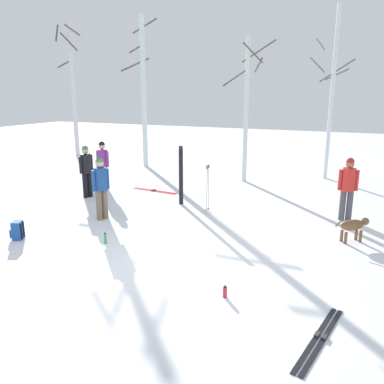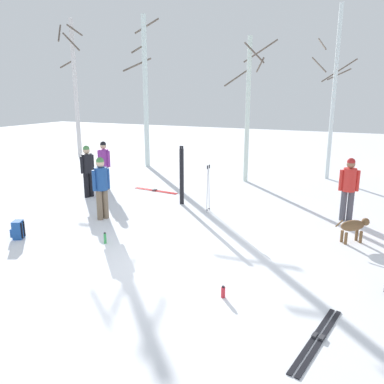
{
  "view_description": "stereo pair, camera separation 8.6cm",
  "coord_description": "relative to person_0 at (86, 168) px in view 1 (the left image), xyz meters",
  "views": [
    {
      "loc": [
        3.47,
        -6.32,
        3.39
      ],
      "look_at": [
        -0.31,
        2.19,
        1.0
      ],
      "focal_mm": 36.52,
      "sensor_mm": 36.0,
      "label": 1
    },
    {
      "loc": [
        3.55,
        -6.28,
        3.39
      ],
      "look_at": [
        -0.31,
        2.19,
        1.0
      ],
      "focal_mm": 36.52,
      "sensor_mm": 36.0,
      "label": 2
    }
  ],
  "objects": [
    {
      "name": "birch_tree_1",
      "position": [
        -1.12,
        5.64,
        2.47
      ],
      "size": [
        1.42,
        1.36,
        6.64
      ],
      "color": "silver",
      "rests_on": "ground_plane"
    },
    {
      "name": "birch_tree_2",
      "position": [
        4.04,
        4.47,
        1.88
      ],
      "size": [
        1.8,
        1.5,
        5.36
      ],
      "color": "silver",
      "rests_on": "ground_plane"
    },
    {
      "name": "birch_tree_0",
      "position": [
        -6.08,
        6.74,
        2.7
      ],
      "size": [
        1.44,
        1.42,
        7.02
      ],
      "color": "silver",
      "rests_on": "ground_plane"
    },
    {
      "name": "dog",
      "position": [
        8.21,
        -0.72,
        -0.59
      ],
      "size": [
        0.74,
        0.59,
        0.57
      ],
      "color": "brown",
      "rests_on": "ground_plane"
    },
    {
      "name": "ski_pair_lying_0",
      "position": [
        7.95,
        -4.9,
        -0.97
      ],
      "size": [
        0.51,
        1.83,
        0.05
      ],
      "color": "black",
      "rests_on": "ground_plane"
    },
    {
      "name": "water_bottle_1",
      "position": [
        3.01,
        -3.17,
        -0.85
      ],
      "size": [
        0.06,
        0.06,
        0.27
      ],
      "color": "green",
      "rests_on": "ground_plane"
    },
    {
      "name": "backpack_1",
      "position": [
        0.94,
        -3.78,
        -0.77
      ],
      "size": [
        0.34,
        0.32,
        0.44
      ],
      "color": "#1E4C99",
      "rests_on": "ground_plane"
    },
    {
      "name": "person_4",
      "position": [
        1.86,
        -1.71,
        0.0
      ],
      "size": [
        0.34,
        0.49,
        1.72
      ],
      "color": "#72604C",
      "rests_on": "ground_plane"
    },
    {
      "name": "birch_tree_3",
      "position": [
        6.87,
        6.28,
        2.4
      ],
      "size": [
        1.67,
        1.68,
        6.55
      ],
      "color": "silver",
      "rests_on": "ground_plane"
    },
    {
      "name": "water_bottle_0",
      "position": [
        6.33,
        -4.35,
        -0.88
      ],
      "size": [
        0.07,
        0.07,
        0.21
      ],
      "color": "red",
      "rests_on": "ground_plane"
    },
    {
      "name": "person_2",
      "position": [
        7.95,
        0.92,
        0.0
      ],
      "size": [
        0.51,
        0.34,
        1.72
      ],
      "color": "#4C4C56",
      "rests_on": "ground_plane"
    },
    {
      "name": "ski_pair_lying_1",
      "position": [
        1.61,
        1.62,
        -0.97
      ],
      "size": [
        1.77,
        0.36,
        0.05
      ],
      "color": "red",
      "rests_on": "ground_plane"
    },
    {
      "name": "person_0",
      "position": [
        0.0,
        0.0,
        0.0
      ],
      "size": [
        0.34,
        0.51,
        1.72
      ],
      "color": "black",
      "rests_on": "ground_plane"
    },
    {
      "name": "person_3",
      "position": [
        -0.17,
        1.12,
        0.0
      ],
      "size": [
        0.52,
        0.34,
        1.72
      ],
      "color": "#4C4C56",
      "rests_on": "ground_plane"
    },
    {
      "name": "ground_plane",
      "position": [
        4.79,
        -3.74,
        -0.98
      ],
      "size": [
        60.0,
        60.0,
        0.0
      ],
      "primitive_type": "plane",
      "color": "white"
    },
    {
      "name": "ski_pair_planted_0",
      "position": [
        3.2,
        0.48,
        -0.07
      ],
      "size": [
        0.13,
        0.05,
        1.82
      ],
      "color": "black",
      "rests_on": "ground_plane"
    },
    {
      "name": "ski_poles_0",
      "position": [
        4.24,
        0.09,
        -0.24
      ],
      "size": [
        0.07,
        0.23,
        1.38
      ],
      "color": "#B2B2BC",
      "rests_on": "ground_plane"
    }
  ]
}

